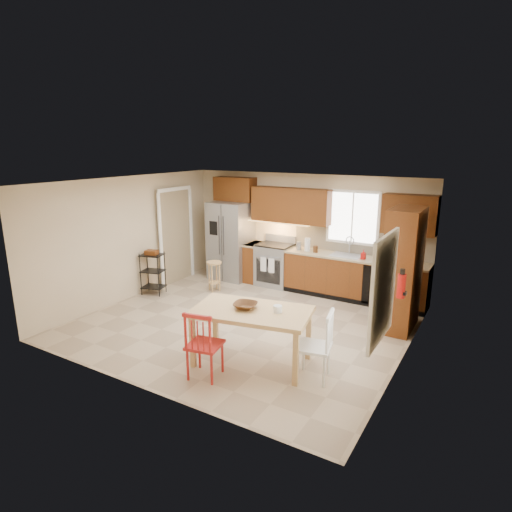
{
  "coord_description": "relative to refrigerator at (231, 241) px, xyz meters",
  "views": [
    {
      "loc": [
        3.82,
        -6.03,
        3.1
      ],
      "look_at": [
        0.01,
        0.4,
        1.15
      ],
      "focal_mm": 30.0,
      "sensor_mm": 36.0,
      "label": 1
    }
  ],
  "objects": [
    {
      "name": "fire_extinguisher",
      "position": [
        4.33,
        -1.98,
        0.19
      ],
      "size": [
        0.12,
        0.12,
        0.36
      ],
      "primitive_type": "cylinder",
      "color": "#AE100C",
      "rests_on": "wall_right"
    },
    {
      "name": "upper_over_fridge",
      "position": [
        0.0,
        0.2,
        1.19
      ],
      "size": [
        1.0,
        0.35,
        0.55
      ],
      "primitive_type": "cube",
      "color": "#552F0E",
      "rests_on": "wall_back"
    },
    {
      "name": "utility_cart",
      "position": [
        -0.8,
        -1.79,
        -0.46
      ],
      "size": [
        0.53,
        0.46,
        0.9
      ],
      "primitive_type": null,
      "rotation": [
        0.0,
        0.0,
        0.27
      ],
      "color": "black",
      "rests_on": "floor"
    },
    {
      "name": "doorway",
      "position": [
        -0.97,
        -0.82,
        0.14
      ],
      "size": [
        0.04,
        0.95,
        2.1
      ],
      "primitive_type": "cube",
      "color": "#8C7A59",
      "rests_on": "wall_left"
    },
    {
      "name": "wall_back",
      "position": [
        1.7,
        0.38,
        0.34
      ],
      "size": [
        5.5,
        0.02,
        2.5
      ],
      "primitive_type": "cube",
      "color": "#CCB793",
      "rests_on": "ground"
    },
    {
      "name": "chair_white",
      "position": [
        3.52,
        -3.25,
        -0.42
      ],
      "size": [
        0.54,
        0.54,
        0.98
      ],
      "primitive_type": null,
      "rotation": [
        0.0,
        0.0,
        1.77
      ],
      "color": "white",
      "rests_on": "floor"
    },
    {
      "name": "refrigerator",
      "position": [
        0.0,
        0.0,
        0.0
      ],
      "size": [
        0.92,
        0.75,
        1.82
      ],
      "primitive_type": "cube",
      "color": "gray",
      "rests_on": "floor"
    },
    {
      "name": "paper_towel",
      "position": [
        1.95,
        0.03,
        0.13
      ],
      "size": [
        0.12,
        0.12,
        0.28
      ],
      "primitive_type": "cylinder",
      "color": "white",
      "rests_on": "base_cabinet_run"
    },
    {
      "name": "backsplash",
      "position": [
        2.99,
        0.36,
        0.27
      ],
      "size": [
        2.92,
        0.03,
        0.55
      ],
      "primitive_type": "cube",
      "color": "beige",
      "rests_on": "wall_back"
    },
    {
      "name": "base_cabinet_run",
      "position": [
        2.99,
        0.08,
        -0.46
      ],
      "size": [
        2.92,
        0.6,
        0.9
      ],
      "primitive_type": "cube",
      "color": "brown",
      "rests_on": "floor"
    },
    {
      "name": "sink",
      "position": [
        2.8,
        0.08,
        -0.05
      ],
      "size": [
        0.62,
        0.46,
        0.16
      ],
      "primitive_type": "cube",
      "color": "gray",
      "rests_on": "base_cabinet_run"
    },
    {
      "name": "soap_bottle",
      "position": [
        3.18,
        -0.02,
        0.09
      ],
      "size": [
        0.09,
        0.09,
        0.19
      ],
      "primitive_type": "imported",
      "color": "#AE100C",
      "rests_on": "base_cabinet_run"
    },
    {
      "name": "undercab_glow",
      "position": [
        1.15,
        0.17,
        0.52
      ],
      "size": [
        1.6,
        0.3,
        0.01
      ],
      "primitive_type": "cube",
      "color": "#FFBF66",
      "rests_on": "wall_back"
    },
    {
      "name": "floor",
      "position": [
        1.7,
        -2.12,
        -0.91
      ],
      "size": [
        5.5,
        5.5,
        0.0
      ],
      "primitive_type": "plane",
      "color": "tan",
      "rests_on": "ground"
    },
    {
      "name": "wall_left",
      "position": [
        -1.05,
        -2.12,
        0.34
      ],
      "size": [
        0.02,
        5.0,
        2.5
      ],
      "primitive_type": "cube",
      "color": "#CCB793",
      "rests_on": "ground"
    },
    {
      "name": "wall_right",
      "position": [
        4.45,
        -2.12,
        0.34
      ],
      "size": [
        0.02,
        5.0,
        2.5
      ],
      "primitive_type": "cube",
      "color": "#CCB793",
      "rests_on": "ground"
    },
    {
      "name": "base_cabinet_narrow",
      "position": [
        0.6,
        0.08,
        -0.46
      ],
      "size": [
        0.3,
        0.6,
        0.9
      ],
      "primitive_type": "cube",
      "color": "brown",
      "rests_on": "floor"
    },
    {
      "name": "range_stove",
      "position": [
        1.15,
        0.06,
        -0.45
      ],
      "size": [
        0.76,
        0.63,
        0.92
      ],
      "primitive_type": "cube",
      "color": "gray",
      "rests_on": "floor"
    },
    {
      "name": "bar_stool",
      "position": [
        0.22,
        -0.98,
        -0.58
      ],
      "size": [
        0.37,
        0.37,
        0.66
      ],
      "primitive_type": null,
      "rotation": [
        0.0,
        0.0,
        0.17
      ],
      "color": "tan",
      "rests_on": "floor"
    },
    {
      "name": "chair_red",
      "position": [
        2.22,
        -3.95,
        -0.42
      ],
      "size": [
        0.54,
        0.54,
        0.98
      ],
      "primitive_type": null,
      "rotation": [
        0.0,
        0.0,
        0.2
      ],
      "color": "#A81D19",
      "rests_on": "floor"
    },
    {
      "name": "pantry",
      "position": [
        4.13,
        -0.93,
        0.14
      ],
      "size": [
        0.5,
        0.95,
        2.1
      ],
      "primitive_type": "cube",
      "color": "brown",
      "rests_on": "floor"
    },
    {
      "name": "wall_front",
      "position": [
        1.7,
        -4.62,
        0.34
      ],
      "size": [
        5.5,
        0.02,
        2.5
      ],
      "primitive_type": "cube",
      "color": "#CCB793",
      "rests_on": "ground"
    },
    {
      "name": "ceiling",
      "position": [
        1.7,
        -2.12,
        1.59
      ],
      "size": [
        5.5,
        5.0,
        0.02
      ],
      "primitive_type": "cube",
      "color": "silver",
      "rests_on": "ground"
    },
    {
      "name": "canister_wood",
      "position": [
        2.15,
        -0.0,
        0.06
      ],
      "size": [
        0.1,
        0.1,
        0.14
      ],
      "primitive_type": "cylinder",
      "color": "#4A2913",
      "rests_on": "base_cabinet_run"
    },
    {
      "name": "dishwasher",
      "position": [
        3.55,
        -0.22,
        -0.46
      ],
      "size": [
        0.6,
        0.02,
        0.78
      ],
      "primitive_type": "cube",
      "color": "black",
      "rests_on": "floor"
    },
    {
      "name": "canister_steel",
      "position": [
        1.75,
        0.03,
        0.08
      ],
      "size": [
        0.11,
        0.11,
        0.18
      ],
      "primitive_type": "cylinder",
      "color": "gray",
      "rests_on": "base_cabinet_run"
    },
    {
      "name": "table_jar",
      "position": [
        2.94,
        -3.19,
        -0.06
      ],
      "size": [
        0.15,
        0.15,
        0.15
      ],
      "primitive_type": "cylinder",
      "rotation": [
        0.0,
        0.0,
        0.2
      ],
      "color": "white",
      "rests_on": "dining_table"
    },
    {
      "name": "window_right",
      "position": [
        4.38,
        -3.27,
        0.54
      ],
      "size": [
        0.04,
        1.02,
        1.32
      ],
      "primitive_type": "cube",
      "color": "white",
      "rests_on": "wall_right"
    },
    {
      "name": "dining_table",
      "position": [
        2.57,
        -3.3,
        -0.5
      ],
      "size": [
        1.82,
        1.25,
        0.81
      ],
      "primitive_type": null,
      "rotation": [
        0.0,
        0.0,
        0.2
      ],
      "color": "tan",
      "rests_on": "floor"
    },
    {
      "name": "window_back",
      "position": [
        2.8,
        0.35,
        0.74
      ],
      "size": [
        1.12,
        0.04,
        1.12
      ],
      "primitive_type": "cube",
      "color": "white",
      "rests_on": "wall_back"
    },
    {
      "name": "table_bowl",
      "position": [
        2.47,
        -3.3,
        -0.09
      ],
      "size": [
        0.4,
        0.4,
        0.08
      ],
      "primitive_type": "imported",
      "rotation": [
        0.0,
        0.0,
        0.2
      ],
      "color": "#4A2913",
      "rests_on": "dining_table"
    },
    {
      "name": "upper_right_block",
      "position": [
        3.95,
        0.2,
        0.92
      ],
      "size": [
        1.0,
        0.35,
        0.75
      ],
      "primitive_type": "cube",
      "color": "#552F0E",
      "rests_on": "wall_back"
    },
    {
      "name": "upper_left_block",
      "position": [
        1.45,
        0.2,
        0.92
      ],
      "size": [
        1.8,
        0.35,
        0.75
      ],
      "primitive_type": "cube",
      "color": "#552F0E",
      "rests_on": "wall_back"
    }
  ]
}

